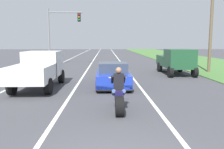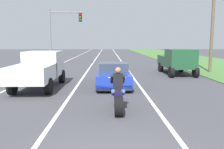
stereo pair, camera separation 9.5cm
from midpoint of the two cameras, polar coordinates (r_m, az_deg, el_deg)
The scene contains 10 objects.
lane_stripe_left_solid at distance 24.79m, azimuth -13.49°, elevation 1.86°, with size 0.14×120.00×0.01m, color white.
lane_stripe_right_solid at distance 24.29m, azimuth 3.35°, elevation 1.94°, with size 0.14×120.00×0.01m, color white.
lane_stripe_centre_dashed at distance 24.27m, azimuth -5.16°, elevation 1.92°, with size 0.14×120.00×0.01m, color white.
grass_verge_right at distance 27.03m, azimuth 25.28°, elevation 1.86°, with size 10.00×120.00×0.06m, color #477538.
motorcycle_with_rider at distance 8.54m, azimuth 1.78°, elevation -5.07°, with size 0.70×2.21×1.62m.
sports_car_blue at distance 13.36m, azimuth 0.51°, elevation -0.20°, with size 1.84×4.30×1.37m.
pickup_truck_left_lane_white at distance 13.37m, azimuth -17.02°, elevation 1.52°, with size 2.02×4.80×1.98m.
pickup_truck_right_shoulder_dark_green at distance 19.00m, azimuth 15.58°, elevation 3.36°, with size 2.02×4.80×1.98m.
traffic_light_mast_near at distance 25.91m, azimuth -12.33°, elevation 10.86°, with size 3.72×0.34×6.00m.
utility_pole_roadside at distance 20.97m, azimuth 23.38°, elevation 12.17°, with size 0.24×0.24×8.61m, color brown.
Camera 2 is at (-0.05, -4.09, 2.51)m, focal length 37.68 mm.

